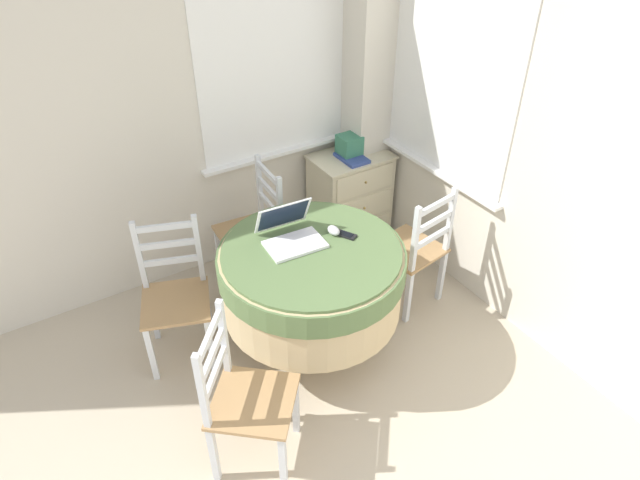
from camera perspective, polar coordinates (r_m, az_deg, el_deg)
corner_room_shell at (r=3.13m, az=4.82°, el=9.20°), size 4.28×4.91×2.55m
round_dining_table at (r=3.29m, az=-0.84°, el=-3.59°), size 1.07×1.07×0.78m
laptop at (r=3.21m, az=-2.95°, el=0.60°), size 0.34×0.33×0.21m
computer_mouse at (r=3.28m, az=1.36°, el=0.97°), size 0.06×0.09×0.05m
cell_phone at (r=3.28m, az=2.60°, el=0.53°), size 0.11×0.13×0.01m
dining_chair_near_back_window at (r=3.96m, az=-6.59°, el=0.99°), size 0.42×0.42×0.90m
dining_chair_near_right_window at (r=3.79m, az=9.37°, el=-1.02°), size 0.45×0.46×0.90m
dining_chair_camera_near at (r=2.90m, az=-7.60°, el=-15.45°), size 0.56×0.56×0.90m
dining_chair_left_flank at (r=3.50m, az=-14.28°, el=-5.45°), size 0.50×0.51×0.90m
corner_cabinet at (r=4.49m, az=3.00°, el=4.47°), size 0.59×0.41×0.69m
storage_box at (r=4.28m, az=2.95°, el=9.38°), size 0.16×0.16×0.16m
book_on_cabinet at (r=4.26m, az=3.20°, el=8.20°), size 0.17×0.25×0.02m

